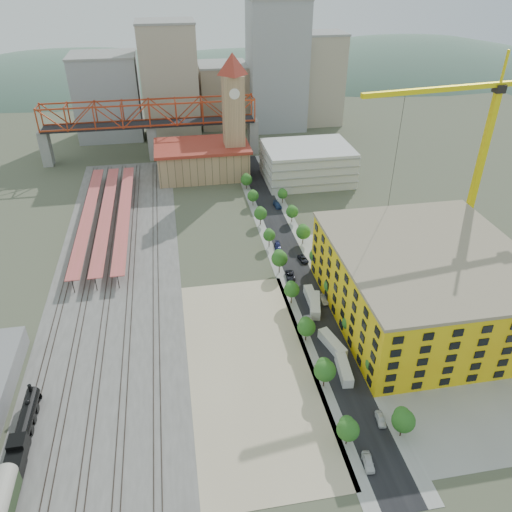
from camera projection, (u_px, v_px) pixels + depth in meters
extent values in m
plane|color=#474C38|center=(246.00, 286.00, 139.76)|extent=(400.00, 400.00, 0.00)
cube|color=#605E59|center=(118.00, 265.00, 149.05)|extent=(36.00, 165.00, 0.06)
cube|color=tan|center=(251.00, 367.00, 112.81)|extent=(28.00, 67.00, 0.06)
cube|color=black|center=(290.00, 253.00, 154.65)|extent=(12.00, 170.00, 0.06)
cube|color=gray|center=(272.00, 255.00, 153.85)|extent=(3.00, 170.00, 0.04)
cube|color=gray|center=(307.00, 251.00, 155.47)|extent=(3.00, 170.00, 0.04)
cube|color=gray|center=(429.00, 312.00, 129.68)|extent=(50.00, 90.00, 0.06)
cube|color=#382B23|center=(67.00, 269.00, 146.81)|extent=(0.12, 160.00, 0.18)
cube|color=#382B23|center=(72.00, 269.00, 147.02)|extent=(0.12, 160.00, 0.18)
cube|color=#382B23|center=(88.00, 267.00, 147.69)|extent=(0.12, 160.00, 0.18)
cube|color=#382B23|center=(93.00, 267.00, 147.91)|extent=(0.12, 160.00, 0.18)
cube|color=#382B23|center=(109.00, 265.00, 148.58)|extent=(0.12, 160.00, 0.18)
cube|color=#382B23|center=(114.00, 265.00, 148.80)|extent=(0.12, 160.00, 0.18)
cube|color=#382B23|center=(129.00, 263.00, 149.47)|extent=(0.12, 160.00, 0.18)
cube|color=#382B23|center=(134.00, 263.00, 149.68)|extent=(0.12, 160.00, 0.18)
cube|color=#382B23|center=(153.00, 261.00, 150.51)|extent=(0.12, 160.00, 0.18)
cube|color=#382B23|center=(158.00, 261.00, 150.72)|extent=(0.12, 160.00, 0.18)
cube|color=#CF4F56|center=(88.00, 214.00, 168.32)|extent=(4.00, 80.00, 0.25)
cylinder|color=black|center=(89.00, 220.00, 169.37)|extent=(0.24, 0.24, 4.00)
cube|color=#CF4F56|center=(106.00, 213.00, 169.20)|extent=(4.00, 80.00, 0.25)
cylinder|color=black|center=(107.00, 218.00, 170.26)|extent=(0.24, 0.24, 4.00)
cube|color=#CF4F56|center=(124.00, 212.00, 170.09)|extent=(4.00, 80.00, 0.25)
cylinder|color=black|center=(125.00, 217.00, 171.15)|extent=(0.24, 0.24, 4.00)
cube|color=tan|center=(203.00, 161.00, 204.41)|extent=(36.00, 22.00, 12.00)
cube|color=maroon|center=(202.00, 146.00, 200.98)|extent=(38.00, 24.00, 1.20)
cube|color=tan|center=(234.00, 127.00, 197.27)|extent=(8.00, 8.00, 40.00)
pyramid|color=maroon|center=(232.00, 52.00, 182.48)|extent=(12.00, 12.00, 8.00)
cylinder|color=white|center=(234.00, 94.00, 186.45)|extent=(4.00, 0.30, 4.00)
cube|color=silver|center=(307.00, 163.00, 199.92)|extent=(34.00, 26.00, 14.00)
cube|color=gray|center=(46.00, 148.00, 213.23)|extent=(4.00, 6.00, 15.00)
cube|color=gray|center=(253.00, 136.00, 226.55)|extent=(4.00, 6.00, 15.00)
cube|color=gray|center=(153.00, 142.00, 219.89)|extent=(4.00, 6.00, 15.00)
cube|color=black|center=(151.00, 124.00, 215.66)|extent=(90.00, 9.00, 1.00)
cube|color=#FDEF15|center=(424.00, 285.00, 124.50)|extent=(44.00, 50.00, 18.00)
cube|color=gray|center=(431.00, 253.00, 119.53)|extent=(44.60, 50.60, 0.80)
cube|color=#9EA0A3|center=(108.00, 98.00, 240.12)|extent=(30.00, 25.00, 38.00)
cube|color=#B2A58C|center=(170.00, 82.00, 236.68)|extent=(26.00, 22.00, 52.00)
cube|color=gray|center=(223.00, 96.00, 259.03)|extent=(24.00, 24.00, 30.00)
cube|color=#9EA0A3|center=(277.00, 67.00, 246.59)|extent=(28.00, 22.00, 60.00)
cube|color=#B2A58C|center=(320.00, 80.00, 258.55)|extent=(22.00, 20.00, 44.00)
cube|color=brown|center=(195.00, 96.00, 266.38)|extent=(20.00, 20.00, 26.00)
ellipsoid|color=#4C6B59|center=(90.00, 175.00, 381.23)|extent=(396.00, 216.00, 180.00)
ellipsoid|color=#4C6B59|center=(246.00, 193.00, 411.67)|extent=(484.00, 264.00, 220.00)
ellipsoid|color=#4C6B59|center=(386.00, 158.00, 417.80)|extent=(418.00, 228.00, 190.00)
cylinder|color=black|center=(27.00, 416.00, 97.74)|extent=(2.74, 13.14, 2.74)
cube|color=black|center=(18.00, 446.00, 91.67)|extent=(3.07, 3.28, 3.50)
cylinder|color=black|center=(30.00, 388.00, 101.27)|extent=(0.77, 0.77, 1.75)
sphere|color=black|center=(27.00, 403.00, 98.82)|extent=(1.09, 1.09, 1.09)
cone|color=black|center=(36.00, 393.00, 104.83)|extent=(2.85, 1.75, 2.85)
cube|color=black|center=(13.00, 472.00, 87.90)|extent=(3.07, 6.57, 3.07)
cube|color=yellow|center=(477.00, 177.00, 144.77)|extent=(1.71, 1.71, 48.01)
cube|color=black|center=(499.00, 88.00, 131.53)|extent=(2.67, 2.67, 2.13)
cube|color=yellow|center=(434.00, 90.00, 125.82)|extent=(40.37, 6.47, 1.28)
cube|color=yellow|center=(505.00, 67.00, 128.71)|extent=(0.53, 0.53, 8.53)
cube|color=silver|center=(344.00, 370.00, 110.40)|extent=(3.30, 9.14, 2.45)
cube|color=silver|center=(332.00, 344.00, 117.59)|extent=(4.74, 9.59, 2.54)
cube|color=silver|center=(315.00, 305.00, 130.11)|extent=(4.86, 9.91, 2.62)
cube|color=silver|center=(311.00, 297.00, 133.20)|extent=(2.54, 8.74, 2.37)
imported|color=silver|center=(368.00, 462.00, 91.11)|extent=(2.40, 4.74, 1.55)
imported|color=#A5A5AA|center=(309.00, 322.00, 125.24)|extent=(2.07, 4.72, 1.51)
imported|color=black|center=(290.00, 276.00, 142.62)|extent=(3.01, 5.64, 1.51)
imported|color=navy|center=(278.00, 246.00, 157.08)|extent=(2.52, 4.79, 1.32)
imported|color=silver|center=(381.00, 419.00, 99.49)|extent=(2.21, 4.30, 1.40)
imported|color=gray|center=(323.00, 300.00, 133.10)|extent=(1.95, 4.62, 1.48)
imported|color=black|center=(303.00, 259.00, 150.45)|extent=(2.80, 5.00, 1.32)
imported|color=navy|center=(277.00, 205.00, 181.65)|extent=(2.67, 5.63, 1.59)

